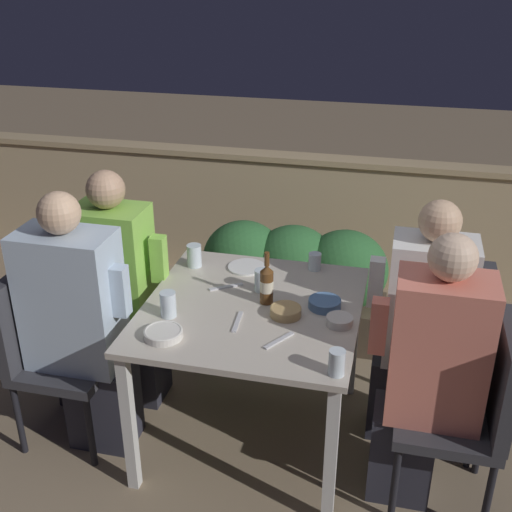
{
  "coord_description": "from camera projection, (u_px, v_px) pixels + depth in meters",
  "views": [
    {
      "loc": [
        0.62,
        -2.5,
        2.24
      ],
      "look_at": [
        0.0,
        0.08,
        0.98
      ],
      "focal_mm": 45.0,
      "sensor_mm": 36.0,
      "label": 1
    }
  ],
  "objects": [
    {
      "name": "fork_2",
      "position": [
        279.0,
        340.0,
        2.69
      ],
      "size": [
        0.11,
        0.15,
        0.01
      ],
      "color": "silver",
      "rests_on": "dining_table"
    },
    {
      "name": "person_green_blouse",
      "position": [
        122.0,
        289.0,
        3.31
      ],
      "size": [
        0.47,
        0.26,
        1.29
      ],
      "color": "#282833",
      "rests_on": "ground_plane"
    },
    {
      "name": "dining_table",
      "position": [
        252.0,
        322.0,
        3.0
      ],
      "size": [
        0.99,
        1.03,
        0.76
      ],
      "color": "#BCB2A3",
      "rests_on": "ground_plane"
    },
    {
      "name": "fork_1",
      "position": [
        226.0,
        287.0,
        3.12
      ],
      "size": [
        0.15,
        0.11,
        0.01
      ],
      "color": "silver",
      "rests_on": "dining_table"
    },
    {
      "name": "glass_cup_4",
      "position": [
        168.0,
        304.0,
        2.86
      ],
      "size": [
        0.07,
        0.07,
        0.12
      ],
      "color": "silver",
      "rests_on": "dining_table"
    },
    {
      "name": "bowl_2",
      "position": [
        325.0,
        303.0,
        2.94
      ],
      "size": [
        0.15,
        0.15,
        0.04
      ],
      "color": "#4C709E",
      "rests_on": "dining_table"
    },
    {
      "name": "glass_cup_1",
      "position": [
        262.0,
        280.0,
        3.07
      ],
      "size": [
        0.07,
        0.07,
        0.11
      ],
      "color": "silver",
      "rests_on": "dining_table"
    },
    {
      "name": "chair_right_near",
      "position": [
        474.0,
        402.0,
        2.67
      ],
      "size": [
        0.44,
        0.44,
        0.9
      ],
      "color": "#333338",
      "rests_on": "ground_plane"
    },
    {
      "name": "fork_0",
      "position": [
        238.0,
        322.0,
        2.83
      ],
      "size": [
        0.03,
        0.17,
        0.01
      ],
      "color": "silver",
      "rests_on": "dining_table"
    },
    {
      "name": "parapet_wall",
      "position": [
        312.0,
        218.0,
        4.68
      ],
      "size": [
        9.0,
        0.18,
        0.93
      ],
      "color": "tan",
      "rests_on": "ground_plane"
    },
    {
      "name": "planter_hedge",
      "position": [
        293.0,
        277.0,
        3.97
      ],
      "size": [
        1.15,
        0.47,
        0.74
      ],
      "color": "brown",
      "rests_on": "ground_plane"
    },
    {
      "name": "beer_bottle",
      "position": [
        267.0,
        284.0,
        2.95
      ],
      "size": [
        0.06,
        0.06,
        0.26
      ],
      "color": "brown",
      "rests_on": "dining_table"
    },
    {
      "name": "glass_cup_0",
      "position": [
        315.0,
        262.0,
        3.28
      ],
      "size": [
        0.07,
        0.07,
        0.09
      ],
      "color": "silver",
      "rests_on": "dining_table"
    },
    {
      "name": "glass_cup_3",
      "position": [
        337.0,
        362.0,
        2.46
      ],
      "size": [
        0.07,
        0.07,
        0.11
      ],
      "color": "silver",
      "rests_on": "dining_table"
    },
    {
      "name": "glass_cup_2",
      "position": [
        194.0,
        256.0,
        3.31
      ],
      "size": [
        0.08,
        0.08,
        0.12
      ],
      "color": "silver",
      "rests_on": "dining_table"
    },
    {
      "name": "chair_left_far",
      "position": [
        89.0,
        304.0,
        3.41
      ],
      "size": [
        0.44,
        0.44,
        0.9
      ],
      "color": "#333338",
      "rests_on": "ground_plane"
    },
    {
      "name": "plate_0",
      "position": [
        247.0,
        267.0,
        3.31
      ],
      "size": [
        0.19,
        0.19,
        0.01
      ],
      "color": "white",
      "rests_on": "dining_table"
    },
    {
      "name": "chair_right_far",
      "position": [
        460.0,
        348.0,
        3.03
      ],
      "size": [
        0.44,
        0.44,
        0.9
      ],
      "color": "#333338",
      "rests_on": "ground_plane"
    },
    {
      "name": "ground_plane",
      "position": [
        252.0,
        433.0,
        3.29
      ],
      "size": [
        16.0,
        16.0,
        0.0
      ],
      "primitive_type": "plane",
      "color": "#847056"
    },
    {
      "name": "person_white_polo",
      "position": [
        419.0,
        325.0,
        3.03
      ],
      "size": [
        0.48,
        0.26,
        1.27
      ],
      "color": "#282833",
      "rests_on": "ground_plane"
    },
    {
      "name": "bowl_0",
      "position": [
        163.0,
        333.0,
        2.71
      ],
      "size": [
        0.17,
        0.17,
        0.04
      ],
      "color": "silver",
      "rests_on": "dining_table"
    },
    {
      "name": "bowl_3",
      "position": [
        340.0,
        320.0,
        2.8
      ],
      "size": [
        0.12,
        0.12,
        0.04
      ],
      "color": "beige",
      "rests_on": "dining_table"
    },
    {
      "name": "person_blue_shirt",
      "position": [
        81.0,
        325.0,
        2.99
      ],
      "size": [
        0.5,
        0.26,
        1.31
      ],
      "color": "#282833",
      "rests_on": "ground_plane"
    },
    {
      "name": "person_coral_top",
      "position": [
        428.0,
        374.0,
        2.66
      ],
      "size": [
        0.48,
        0.26,
        1.29
      ],
      "color": "#282833",
      "rests_on": "ground_plane"
    },
    {
      "name": "chair_left_near",
      "position": [
        46.0,
        341.0,
        3.09
      ],
      "size": [
        0.44,
        0.44,
        0.9
      ],
      "color": "#333338",
      "rests_on": "ground_plane"
    },
    {
      "name": "bowl_1",
      "position": [
        286.0,
        311.0,
        2.87
      ],
      "size": [
        0.14,
        0.14,
        0.04
      ],
      "color": "tan",
      "rests_on": "dining_table"
    },
    {
      "name": "potted_plant",
      "position": [
        78.0,
        272.0,
        3.91
      ],
      "size": [
        0.35,
        0.35,
        0.76
      ],
      "color": "#B2A899",
      "rests_on": "ground_plane"
    }
  ]
}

